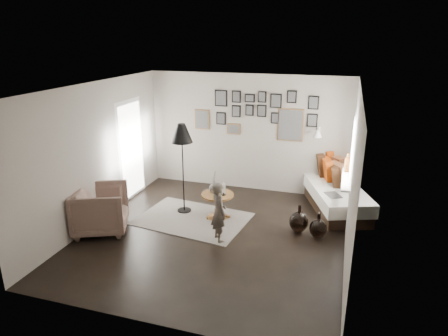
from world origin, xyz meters
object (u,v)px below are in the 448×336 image
(magazine_basket, at_px, (96,223))
(vase, at_px, (214,186))
(floor_lamp, at_px, (182,137))
(demijohn_large, at_px, (299,222))
(pedestal_table, at_px, (218,207))
(armchair, at_px, (101,209))
(demijohn_small, at_px, (318,228))
(daybed, at_px, (335,190))
(child, at_px, (219,212))

(magazine_basket, bearing_deg, vase, 36.23)
(vase, xyz_separation_m, floor_lamp, (-0.65, 0.05, 0.92))
(demijohn_large, bearing_deg, floor_lamp, 174.86)
(pedestal_table, relative_size, demijohn_large, 1.21)
(demijohn_large, bearing_deg, pedestal_table, 174.99)
(armchair, bearing_deg, demijohn_small, -101.13)
(daybed, xyz_separation_m, floor_lamp, (-2.87, -1.18, 1.21))
(magazine_basket, bearing_deg, floor_lamp, 50.17)
(floor_lamp, bearing_deg, demijohn_small, -7.02)
(armchair, bearing_deg, demijohn_large, -97.95)
(armchair, height_order, floor_lamp, floor_lamp)
(pedestal_table, bearing_deg, armchair, -148.03)
(vase, relative_size, daybed, 0.19)
(demijohn_large, xyz_separation_m, demijohn_small, (0.35, -0.12, -0.02))
(floor_lamp, bearing_deg, demijohn_large, -5.14)
(daybed, bearing_deg, floor_lamp, -178.05)
(pedestal_table, relative_size, daybed, 0.27)
(pedestal_table, height_order, demijohn_large, demijohn_large)
(magazine_basket, bearing_deg, armchair, 79.13)
(demijohn_large, height_order, child, child)
(pedestal_table, distance_m, floor_lamp, 1.51)
(daybed, bearing_deg, pedestal_table, -170.17)
(vase, xyz_separation_m, demijohn_large, (1.66, -0.16, -0.43))
(demijohn_large, xyz_separation_m, child, (-1.28, -0.72, 0.33))
(magazine_basket, relative_size, demijohn_small, 0.95)
(demijohn_small, height_order, child, child)
(demijohn_large, relative_size, child, 0.49)
(demijohn_small, relative_size, child, 0.44)
(magazine_basket, distance_m, child, 2.22)
(floor_lamp, bearing_deg, vase, -4.31)
(demijohn_large, bearing_deg, child, -150.77)
(daybed, distance_m, demijohn_large, 1.50)
(child, bearing_deg, daybed, -80.47)
(pedestal_table, distance_m, demijohn_small, 1.95)
(pedestal_table, height_order, floor_lamp, floor_lamp)
(magazine_basket, xyz_separation_m, demijohn_small, (3.78, 1.02, -0.04))
(pedestal_table, bearing_deg, vase, 165.96)
(daybed, bearing_deg, demijohn_small, -118.56)
(floor_lamp, distance_m, demijohn_large, 2.68)
(floor_lamp, relative_size, magazine_basket, 4.02)
(armchair, height_order, child, child)
(armchair, distance_m, demijohn_small, 3.87)
(armchair, bearing_deg, vase, -80.76)
(child, bearing_deg, floor_lamp, 8.94)
(daybed, height_order, armchair, daybed)
(pedestal_table, relative_size, demijohn_small, 1.33)
(armchair, height_order, demijohn_small, armchair)
(daybed, height_order, magazine_basket, daybed)
(daybed, relative_size, demijohn_small, 4.89)
(child, bearing_deg, demijohn_small, -109.09)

